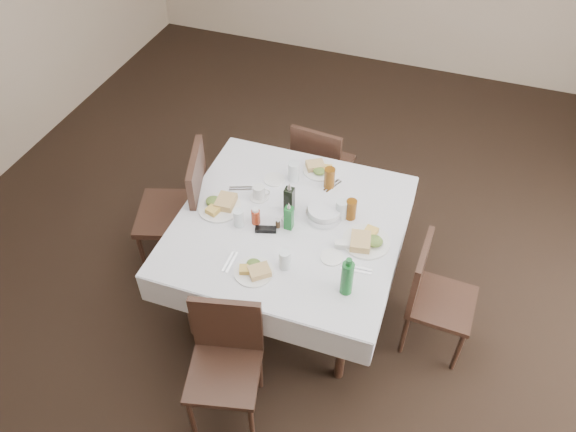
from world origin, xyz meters
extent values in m
plane|color=black|center=(0.00, 0.00, 0.00)|extent=(7.00, 7.00, 0.00)
cylinder|color=black|center=(-0.58, -0.61, 0.36)|extent=(0.06, 0.06, 0.72)
cylinder|color=black|center=(-0.60, 0.42, 0.36)|extent=(0.06, 0.06, 0.72)
cylinder|color=black|center=(0.45, -0.60, 0.36)|extent=(0.06, 0.06, 0.72)
cylinder|color=black|center=(0.44, 0.44, 0.36)|extent=(0.06, 0.06, 0.72)
cube|color=black|center=(-0.07, -0.09, 0.73)|extent=(1.31, 1.31, 0.03)
cube|color=white|center=(-0.07, -0.09, 0.76)|extent=(1.44, 1.44, 0.01)
cube|color=white|center=(-0.08, 0.62, 0.65)|extent=(1.43, 0.03, 0.22)
cube|color=white|center=(-0.06, -0.80, 0.65)|extent=(1.43, 0.03, 0.22)
cube|color=white|center=(0.64, -0.08, 0.65)|extent=(0.03, 1.43, 0.22)
cube|color=white|center=(-0.78, -0.10, 0.65)|extent=(0.03, 1.43, 0.22)
cube|color=black|center=(-0.14, 0.95, 0.42)|extent=(0.45, 0.45, 0.04)
cube|color=black|center=(-0.16, 0.76, 0.64)|extent=(0.41, 0.08, 0.45)
cylinder|color=black|center=(0.05, 1.11, 0.21)|extent=(0.03, 0.03, 0.42)
cylinder|color=black|center=(0.01, 0.75, 0.21)|extent=(0.03, 0.03, 0.42)
cylinder|color=black|center=(-0.30, 1.14, 0.21)|extent=(0.03, 0.03, 0.42)
cylinder|color=black|center=(-0.34, 0.79, 0.21)|extent=(0.03, 0.03, 0.42)
cube|color=black|center=(-0.13, -1.06, 0.42)|extent=(0.49, 0.49, 0.04)
cube|color=black|center=(-0.17, -0.88, 0.64)|extent=(0.41, 0.13, 0.45)
cylinder|color=black|center=(-0.26, -1.27, 0.21)|extent=(0.03, 0.03, 0.42)
cylinder|color=black|center=(-0.34, -0.93, 0.21)|extent=(0.03, 0.03, 0.42)
cylinder|color=black|center=(0.09, -1.18, 0.21)|extent=(0.03, 0.03, 0.42)
cylinder|color=black|center=(0.00, -0.84, 0.21)|extent=(0.03, 0.03, 0.42)
cube|color=black|center=(0.98, -0.12, 0.41)|extent=(0.42, 0.42, 0.04)
cube|color=black|center=(0.80, -0.11, 0.63)|extent=(0.05, 0.40, 0.44)
cylinder|color=black|center=(1.15, -0.30, 0.21)|extent=(0.03, 0.03, 0.41)
cylinder|color=black|center=(0.80, -0.28, 0.21)|extent=(0.03, 0.03, 0.41)
cylinder|color=black|center=(1.16, 0.05, 0.21)|extent=(0.03, 0.03, 0.41)
cylinder|color=black|center=(0.81, 0.06, 0.21)|extent=(0.03, 0.03, 0.41)
cube|color=black|center=(-0.99, -0.04, 0.50)|extent=(0.61, 0.61, 0.04)
cube|color=black|center=(-0.78, 0.02, 0.76)|extent=(0.19, 0.47, 0.53)
cylinder|color=black|center=(-1.25, 0.09, 0.25)|extent=(0.04, 0.04, 0.50)
cylinder|color=black|center=(-0.85, 0.22, 0.25)|extent=(0.04, 0.04, 0.50)
cylinder|color=black|center=(-1.12, -0.31, 0.25)|extent=(0.04, 0.04, 0.50)
cylinder|color=black|center=(-0.72, -0.18, 0.25)|extent=(0.04, 0.04, 0.50)
cylinder|color=white|center=(-0.04, 0.47, 0.77)|extent=(0.24, 0.24, 0.01)
cube|color=tan|center=(-0.08, 0.48, 0.79)|extent=(0.16, 0.15, 0.04)
cube|color=gold|center=(0.00, 0.47, 0.79)|extent=(0.09, 0.08, 0.03)
ellipsoid|color=#366025|center=(-0.03, 0.43, 0.79)|extent=(0.09, 0.08, 0.04)
cylinder|color=white|center=(-0.13, -0.55, 0.77)|extent=(0.24, 0.24, 0.01)
cube|color=tan|center=(-0.09, -0.56, 0.79)|extent=(0.16, 0.15, 0.04)
cube|color=gold|center=(-0.17, -0.57, 0.79)|extent=(0.10, 0.08, 0.03)
ellipsoid|color=#366025|center=(-0.14, -0.52, 0.79)|extent=(0.09, 0.08, 0.04)
cylinder|color=white|center=(0.44, -0.10, 0.77)|extent=(0.30, 0.30, 0.02)
cube|color=tan|center=(0.41, -0.14, 0.80)|extent=(0.15, 0.17, 0.05)
cube|color=gold|center=(0.45, -0.04, 0.80)|extent=(0.09, 0.11, 0.04)
ellipsoid|color=#366025|center=(0.49, -0.10, 0.80)|extent=(0.11, 0.10, 0.05)
cylinder|color=white|center=(-0.55, -0.12, 0.77)|extent=(0.29, 0.29, 0.01)
cube|color=tan|center=(-0.52, -0.09, 0.80)|extent=(0.13, 0.16, 0.05)
cube|color=gold|center=(-0.56, -0.17, 0.80)|extent=(0.10, 0.11, 0.04)
ellipsoid|color=#366025|center=(-0.59, -0.11, 0.80)|extent=(0.11, 0.10, 0.05)
cylinder|color=white|center=(-0.31, 0.26, 0.77)|extent=(0.15, 0.15, 0.01)
cylinder|color=white|center=(0.27, -0.29, 0.77)|extent=(0.14, 0.14, 0.01)
cylinder|color=silver|center=(-0.18, 0.31, 0.83)|extent=(0.08, 0.08, 0.15)
cylinder|color=silver|center=(0.03, -0.45, 0.83)|extent=(0.07, 0.07, 0.13)
cylinder|color=silver|center=(0.23, 0.07, 0.83)|extent=(0.07, 0.07, 0.14)
cylinder|color=silver|center=(-0.37, -0.22, 0.82)|extent=(0.07, 0.07, 0.12)
cylinder|color=brown|center=(0.07, 0.33, 0.84)|extent=(0.07, 0.07, 0.15)
cylinder|color=brown|center=(0.29, 0.08, 0.83)|extent=(0.07, 0.07, 0.15)
cylinder|color=silver|center=(0.12, 0.03, 0.78)|extent=(0.24, 0.24, 0.04)
cylinder|color=white|center=(0.12, 0.03, 0.82)|extent=(0.21, 0.21, 0.05)
cube|color=black|center=(-0.11, 0.01, 0.86)|extent=(0.06, 0.06, 0.19)
cone|color=silver|center=(-0.11, 0.01, 0.98)|extent=(0.03, 0.03, 0.05)
cube|color=#176427|center=(-0.06, -0.13, 0.85)|extent=(0.05, 0.05, 0.17)
cone|color=silver|center=(-0.06, -0.13, 0.96)|extent=(0.03, 0.03, 0.05)
cylinder|color=#A13419|center=(-0.27, -0.17, 0.81)|extent=(0.06, 0.06, 0.10)
cylinder|color=white|center=(-0.27, -0.17, 0.88)|extent=(0.04, 0.04, 0.02)
cylinder|color=white|center=(-0.09, -0.14, 0.79)|extent=(0.03, 0.03, 0.06)
cylinder|color=silver|center=(-0.09, -0.14, 0.83)|extent=(0.03, 0.03, 0.01)
cylinder|color=#3D2B19|center=(-0.13, -0.15, 0.79)|extent=(0.03, 0.03, 0.06)
cylinder|color=silver|center=(-0.13, -0.15, 0.82)|extent=(0.03, 0.03, 0.01)
cylinder|color=white|center=(-0.34, 0.06, 0.77)|extent=(0.13, 0.13, 0.01)
cylinder|color=white|center=(-0.34, 0.06, 0.81)|extent=(0.08, 0.08, 0.08)
cylinder|color=black|center=(-0.34, 0.06, 0.84)|extent=(0.07, 0.07, 0.01)
torus|color=white|center=(-0.29, 0.08, 0.81)|extent=(0.06, 0.03, 0.06)
cube|color=black|center=(-0.19, -0.21, 0.78)|extent=(0.14, 0.08, 0.03)
cylinder|color=#176427|center=(0.42, -0.50, 0.88)|extent=(0.07, 0.07, 0.23)
cylinder|color=#176427|center=(0.42, -0.50, 1.02)|extent=(0.03, 0.03, 0.04)
cube|color=white|center=(0.31, -0.18, 0.78)|extent=(0.10, 0.07, 0.05)
cube|color=pink|center=(0.31, -0.18, 0.79)|extent=(0.08, 0.05, 0.02)
cube|color=silver|center=(0.08, 0.34, 0.77)|extent=(0.08, 0.15, 0.01)
cube|color=silver|center=(0.10, 0.33, 0.77)|extent=(0.08, 0.15, 0.01)
cube|color=silver|center=(-0.28, -0.53, 0.77)|extent=(0.02, 0.17, 0.01)
cube|color=silver|center=(-0.31, -0.53, 0.77)|extent=(0.02, 0.17, 0.01)
cube|color=silver|center=(0.44, -0.34, 0.77)|extent=(0.19, 0.03, 0.01)
cube|color=silver|center=(0.43, -0.31, 0.77)|extent=(0.19, 0.03, 0.01)
cube|color=silver|center=(-0.50, 0.11, 0.77)|extent=(0.15, 0.07, 0.01)
cube|color=silver|center=(-0.49, 0.09, 0.77)|extent=(0.15, 0.07, 0.01)
camera|label=1|loc=(0.78, -2.48, 3.33)|focal=35.00mm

